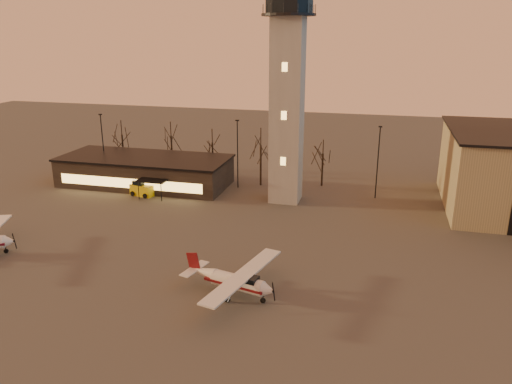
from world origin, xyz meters
TOP-DOWN VIEW (x-y plane):
  - ground at (0.00, 0.00)m, footprint 220.00×220.00m
  - control_tower at (0.00, 30.00)m, footprint 6.80×6.80m
  - terminal at (-21.99, 31.98)m, footprint 25.40×12.20m
  - light_poles at (0.50, 31.00)m, footprint 58.50×12.25m
  - tree_row at (-13.70, 39.16)m, footprint 37.20×9.20m
  - cessna_front at (1.30, 2.98)m, footprint 9.38×11.73m
  - service_cart at (-20.04, 27.02)m, footprint 3.71×2.80m

SIDE VIEW (x-z plane):
  - ground at x=0.00m, z-range 0.00..0.00m
  - service_cart at x=-20.04m, z-range -0.25..1.89m
  - cessna_front at x=1.30m, z-range -0.51..2.73m
  - terminal at x=-21.99m, z-range 0.01..4.31m
  - light_poles at x=0.50m, z-range 0.34..10.48m
  - tree_row at x=-13.70m, z-range 1.54..10.34m
  - control_tower at x=0.00m, z-range 0.03..32.63m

